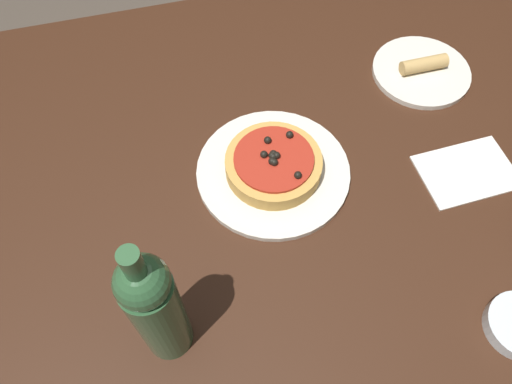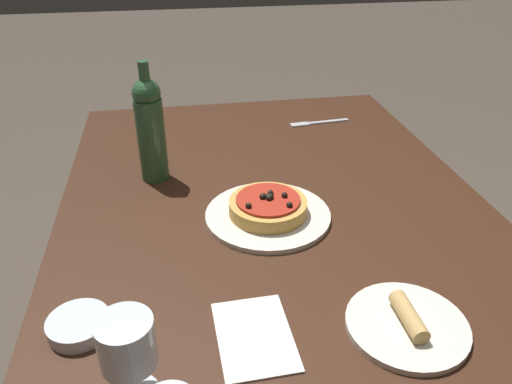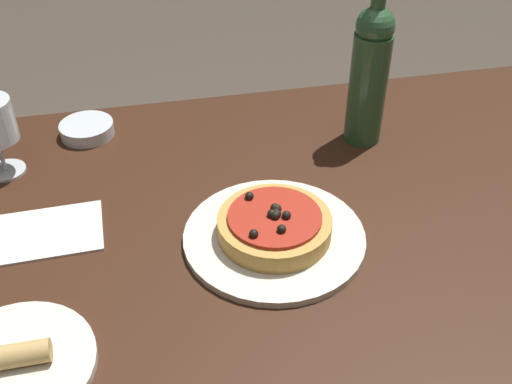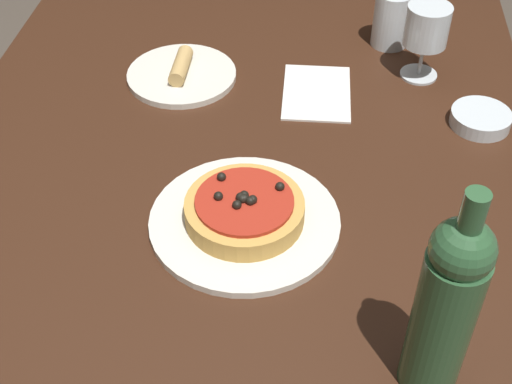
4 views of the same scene
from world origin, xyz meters
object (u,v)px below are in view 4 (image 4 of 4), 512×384
Objects in this scene: wine_bottle at (446,305)px; water_cup at (392,19)px; side_bowl at (481,119)px; side_plate at (182,74)px; dinner_plate at (245,221)px; wine_glass at (427,28)px; pizza at (244,209)px; dining_table at (229,248)px.

wine_bottle is 0.79m from water_cup.
side_plate is (0.09, 0.55, -0.00)m from side_bowl.
side_bowl is (0.29, -0.38, 0.01)m from dinner_plate.
water_cup is (0.11, 0.05, -0.05)m from wine_glass.
pizza is 1.59× the size of water_cup.
dinner_plate reaches higher than dining_table.
pizza is at bearing 27.57° from dinner_plate.
pizza is 0.58× the size of wine_bottle.
side_plate is (0.38, 0.17, -0.02)m from pizza.
side_plate is at bearing 80.91° from side_bowl.
dining_table is 0.39m from side_plate.
wine_glass reaches higher than dining_table.
wine_glass reaches higher than side_plate.
dining_table is 5.08× the size of wine_bottle.
side_bowl is 0.51× the size of side_plate.
wine_glass is at bearing -33.00° from pizza.
dining_table is 8.80× the size of pizza.
pizza is 0.86× the size of side_plate.
side_bowl is at bearing -146.04° from wine_glass.
water_cup is at bearing -66.84° from side_plate.
wine_glass is 1.30× the size of water_cup.
side_plate is at bearing 113.16° from water_cup.
pizza is (0.00, 0.00, 0.03)m from dinner_plate.
dinner_plate is 0.03m from pizza.
wine_glass is 0.13m from water_cup.
pizza is 0.41m from side_plate.
water_cup is at bearing -26.01° from dining_table.
dinner_plate is at bearing -156.11° from side_plate.
water_cup is at bearing 26.08° from wine_glass.
pizza is 0.52m from wine_glass.
dinner_plate is 1.61× the size of pizza.
wine_glass reaches higher than dinner_plate.
wine_bottle reaches higher than side_plate.
dinner_plate is (-0.02, -0.03, 0.08)m from dining_table.
water_cup is at bearing 30.69° from side_bowl.
wine_glass is 0.20m from side_bowl.
pizza is 0.37m from wine_bottle.
side_plate is at bearing 97.28° from wine_glass.
side_bowl is 0.56m from side_plate.
wine_glass is at bearing -153.92° from water_cup.
dinner_plate is at bearing -152.43° from pizza.
dinner_plate is 0.41m from side_plate.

